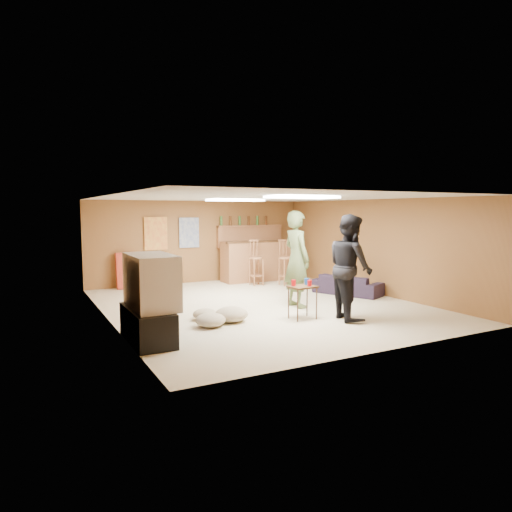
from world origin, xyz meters
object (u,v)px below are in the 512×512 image
sofa (348,285)px  person_olive (297,259)px  bar_counter (258,261)px  tray_table (303,302)px  person_black (350,267)px  tv_body (151,281)px

sofa → person_olive: bearing=84.6°
bar_counter → person_olive: 3.56m
bar_counter → tray_table: size_ratio=3.34×
sofa → tray_table: (-2.26, -1.53, 0.07)m
bar_counter → person_black: size_ratio=1.06×
bar_counter → person_olive: (-0.92, -3.41, 0.42)m
person_olive → tray_table: (-0.47, -0.93, -0.67)m
person_olive → sofa: bearing=-72.5°
person_black → tray_table: (-0.75, 0.38, -0.64)m
person_olive → tv_body: bearing=107.0°
tv_body → person_black: person_black is taller
person_olive → person_black: (0.28, -1.31, -0.03)m
person_black → sofa: bearing=-24.1°
sofa → tray_table: bearing=100.2°
tv_body → sofa: 5.32m
tray_table → person_black: bearing=-26.8°
tv_body → sofa: tv_body is taller
tv_body → person_black: size_ratio=0.58×
bar_counter → person_olive: bearing=-105.2°
person_black → tray_table: bearing=77.5°
bar_counter → person_black: 4.79m
person_black → bar_counter: bearing=6.5°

